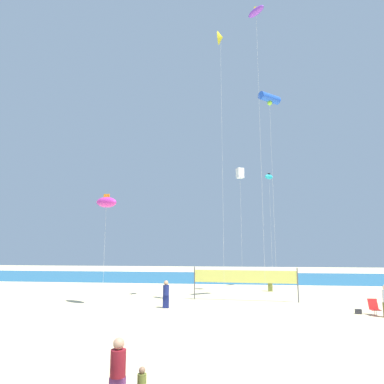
% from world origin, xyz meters
% --- Properties ---
extents(ground_plane, '(120.00, 120.00, 0.00)m').
position_xyz_m(ground_plane, '(0.00, 0.00, 0.00)').
color(ground_plane, beige).
extents(ocean_band, '(120.00, 20.00, 0.01)m').
position_xyz_m(ocean_band, '(0.00, 30.43, 0.00)').
color(ocean_band, '#1E6B99').
rests_on(ocean_band, ground).
extents(mother_figure, '(0.37, 0.37, 1.61)m').
position_xyz_m(mother_figure, '(-0.52, -9.75, 0.86)').
color(mother_figure, '#7A3872').
rests_on(mother_figure, ground).
extents(beachgoer_mustard_shirt, '(0.41, 0.41, 1.79)m').
position_xyz_m(beachgoer_mustard_shirt, '(5.11, 14.55, 0.96)').
color(beachgoer_mustard_shirt, olive).
rests_on(beachgoer_mustard_shirt, ground).
extents(beachgoer_navy_shirt, '(0.39, 0.39, 1.72)m').
position_xyz_m(beachgoer_navy_shirt, '(-2.34, 4.48, 0.92)').
color(beachgoer_navy_shirt, navy).
rests_on(beachgoer_navy_shirt, ground).
extents(folding_beach_chair, '(0.52, 0.65, 0.89)m').
position_xyz_m(folding_beach_chair, '(9.99, 3.65, 0.47)').
color(folding_beach_chair, red).
rests_on(folding_beach_chair, ground).
extents(volleyball_net, '(7.59, 0.70, 2.40)m').
position_xyz_m(volleyball_net, '(2.75, 8.34, 1.63)').
color(volleyball_net, '#4C4C51').
rests_on(volleyball_net, ground).
extents(beach_handbag, '(0.34, 0.17, 0.27)m').
position_xyz_m(beach_handbag, '(9.20, 3.91, 0.14)').
color(beach_handbag, '#2D2D33').
rests_on(beach_handbag, ground).
extents(kite_magenta_inflatable, '(2.24, 1.82, 7.55)m').
position_xyz_m(kite_magenta_inflatable, '(-6.76, 4.87, 6.97)').
color(kite_magenta_inflatable, silver).
rests_on(kite_magenta_inflatable, ground).
extents(kite_violet_inflatable, '(1.37, 1.33, 21.07)m').
position_xyz_m(kite_violet_inflatable, '(3.99, 4.80, 20.60)').
color(kite_violet_inflatable, silver).
rests_on(kite_violet_inflatable, ground).
extents(kite_yellow_delta, '(0.48, 1.09, 20.79)m').
position_xyz_m(kite_yellow_delta, '(1.31, 6.93, 20.19)').
color(kite_yellow_delta, silver).
rests_on(kite_yellow_delta, ground).
extents(kite_blue_tube, '(1.88, 1.75, 16.06)m').
position_xyz_m(kite_blue_tube, '(5.09, 8.66, 15.69)').
color(kite_blue_tube, silver).
rests_on(kite_blue_tube, ground).
extents(kite_white_box, '(0.78, 0.78, 11.14)m').
position_xyz_m(kite_white_box, '(2.65, 13.42, 10.65)').
color(kite_white_box, silver).
rests_on(kite_white_box, ground).
extents(kite_cyan_inflatable, '(1.19, 1.44, 11.49)m').
position_xyz_m(kite_cyan_inflatable, '(5.64, 17.56, 11.09)').
color(kite_cyan_inflatable, silver).
rests_on(kite_cyan_inflatable, ground).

